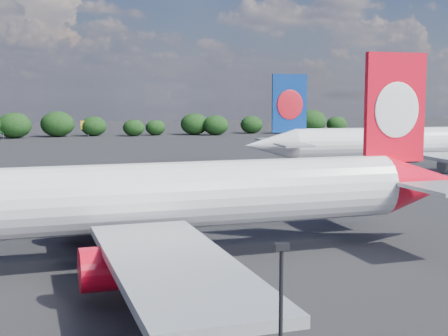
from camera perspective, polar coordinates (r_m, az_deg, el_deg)
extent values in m
plane|color=black|center=(101.00, -15.96, -1.72)|extent=(500.00, 500.00, 0.00)
cylinder|color=white|center=(53.29, -6.04, -2.58)|extent=(43.95, 8.21, 5.75)
cone|color=red|center=(64.16, 17.74, -1.29)|extent=(9.51, 6.26, 5.75)
cube|color=red|center=(61.63, 15.37, 5.34)|extent=(6.35, 0.93, 10.35)
ellipsoid|color=white|center=(61.35, 15.54, 5.14)|extent=(4.83, 0.50, 5.29)
ellipsoid|color=white|center=(61.93, 15.18, 5.16)|extent=(4.83, 0.50, 5.29)
cube|color=#989BA0|center=(57.71, 19.56, -1.76)|extent=(5.56, 7.18, 0.34)
cube|color=#989BA0|center=(68.06, 13.07, -0.32)|extent=(5.56, 7.18, 0.34)
cube|color=#989BA0|center=(38.92, -4.70, -8.82)|extent=(8.76, 23.38, 0.63)
cube|color=#989BA0|center=(67.76, -10.58, -2.25)|extent=(8.76, 23.38, 0.63)
cylinder|color=red|center=(44.35, -9.36, -8.95)|extent=(5.92, 3.42, 3.10)
cube|color=#989BA0|center=(44.14, -9.38, -7.94)|extent=(2.55, 0.49, 1.38)
cylinder|color=red|center=(62.13, -11.95, -4.49)|extent=(5.92, 3.42, 3.10)
cube|color=#989BA0|center=(61.98, -11.97, -3.76)|extent=(2.55, 0.49, 1.38)
cylinder|color=black|center=(51.35, -2.64, -7.50)|extent=(0.34, 0.34, 2.87)
cylinder|color=black|center=(51.63, -2.63, -8.67)|extent=(1.29, 0.59, 1.26)
cylinder|color=black|center=(51.97, -1.28, -8.56)|extent=(1.29, 0.59, 1.26)
cylinder|color=black|center=(57.86, -4.47, -5.89)|extent=(0.34, 0.34, 2.87)
cylinder|color=black|center=(58.10, -4.46, -6.94)|extent=(1.29, 0.59, 1.26)
cylinder|color=black|center=(58.40, -3.25, -6.86)|extent=(1.29, 0.59, 1.26)
cylinder|color=white|center=(118.91, 16.36, 2.24)|extent=(43.10, 7.67, 5.64)
cone|color=white|center=(108.97, 4.26, 2.11)|extent=(9.29, 6.06, 5.64)
cube|color=navy|center=(109.64, 6.00, 5.89)|extent=(6.23, 0.86, 10.16)
ellipsoid|color=red|center=(109.32, 6.05, 5.79)|extent=(4.74, 0.45, 5.19)
ellipsoid|color=red|center=(109.97, 5.94, 5.79)|extent=(4.74, 0.45, 5.19)
cube|color=#989BA0|center=(103.71, 6.42, 2.10)|extent=(5.39, 7.00, 0.34)
cube|color=#989BA0|center=(115.51, 4.47, 2.59)|extent=(5.39, 7.00, 0.34)
cube|color=#989BA0|center=(133.07, 14.18, 1.97)|extent=(8.40, 22.89, 0.62)
cylinder|color=#989BA0|center=(129.23, 16.17, 1.12)|extent=(5.78, 3.31, 3.05)
cube|color=#989BA0|center=(129.16, 16.18, 1.47)|extent=(2.50, 0.46, 1.35)
cylinder|color=black|center=(115.23, 16.10, 0.14)|extent=(0.33, 0.33, 2.82)
cylinder|color=black|center=(115.35, 16.09, -0.39)|extent=(1.26, 0.57, 1.24)
cylinder|color=black|center=(114.77, 15.54, -0.41)|extent=(1.26, 0.57, 1.24)
cylinder|color=black|center=(121.20, 14.60, 0.49)|extent=(0.33, 0.33, 2.82)
cylinder|color=black|center=(121.32, 14.58, -0.01)|extent=(1.26, 0.57, 1.24)
cylinder|color=black|center=(120.77, 14.06, -0.02)|extent=(1.26, 0.57, 1.24)
cube|color=black|center=(23.07, 5.28, -7.17)|extent=(0.55, 0.30, 0.28)
cylinder|color=gray|center=(217.09, -19.52, 2.78)|extent=(0.20, 0.20, 2.00)
cube|color=orange|center=(222.41, -12.33, 3.87)|extent=(5.00, 0.30, 3.00)
cylinder|color=gray|center=(222.55, -12.31, 3.16)|extent=(0.30, 0.30, 2.50)
ellipsoid|color=black|center=(219.23, -18.63, 3.72)|extent=(11.20, 9.48, 8.61)
ellipsoid|color=black|center=(222.46, -14.98, 3.90)|extent=(11.44, 9.68, 8.80)
ellipsoid|color=black|center=(223.96, -11.83, 3.76)|extent=(9.00, 7.62, 6.92)
ellipsoid|color=black|center=(221.21, -8.26, 3.67)|extent=(7.64, 6.47, 5.88)
ellipsoid|color=black|center=(224.65, -6.28, 3.70)|extent=(7.23, 6.12, 5.56)
ellipsoid|color=black|center=(226.02, -2.72, 4.04)|extent=(10.19, 8.63, 7.84)
ellipsoid|color=black|center=(224.02, -0.77, 3.94)|extent=(9.36, 7.92, 7.20)
ellipsoid|color=black|center=(234.88, 2.54, 3.98)|extent=(8.52, 7.21, 6.56)
ellipsoid|color=black|center=(234.61, 5.60, 4.11)|extent=(10.12, 8.56, 7.79)
ellipsoid|color=black|center=(239.33, 8.01, 4.24)|extent=(11.43, 9.67, 8.79)
ellipsoid|color=black|center=(244.54, 10.28, 3.95)|extent=(8.05, 6.81, 6.19)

